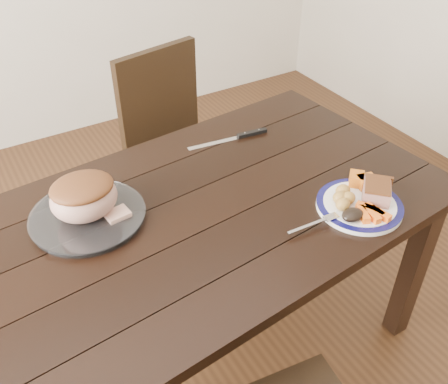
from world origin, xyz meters
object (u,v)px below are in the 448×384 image
chair_far (176,141)px  fork (317,223)px  pork_slice (376,192)px  carving_knife (243,136)px  dinner_plate (359,206)px  dining_table (200,232)px  serving_platter (88,217)px  roast_joint (84,198)px

chair_far → fork: size_ratio=5.22×
pork_slice → carving_knife: 0.57m
chair_far → dinner_plate: (0.16, -0.99, 0.23)m
chair_far → dining_table: bearing=57.6°
serving_platter → fork: fork is taller
dinner_plate → serving_platter: 0.84m
dining_table → serving_platter: serving_platter is taller
chair_far → fork: bearing=77.1°
fork → roast_joint: size_ratio=0.90×
dinner_plate → carving_knife: dinner_plate is taller
chair_far → fork: (-0.02, -0.99, 0.25)m
dinner_plate → pork_slice: size_ratio=2.56×
pork_slice → roast_joint: roast_joint is taller
dining_table → chair_far: size_ratio=1.80×
fork → roast_joint: roast_joint is taller
serving_platter → roast_joint: (0.00, 0.00, 0.07)m
dining_table → carving_knife: 0.47m
serving_platter → roast_joint: roast_joint is taller
chair_far → serving_platter: chair_far is taller
chair_far → pork_slice: chair_far is taller
dining_table → dinner_plate: (0.43, -0.25, 0.10)m
fork → roast_joint: 0.69m
dining_table → pork_slice: 0.57m
fork → dinner_plate: bearing=4.4°
serving_platter → dining_table: bearing=-23.1°
roast_joint → dining_table: bearing=-23.1°
dining_table → fork: fork is taller
chair_far → fork: 1.02m
serving_platter → pork_slice: size_ratio=3.25×
pork_slice → dinner_plate: bearing=175.2°
dining_table → dinner_plate: bearing=-30.1°
dinner_plate → roast_joint: size_ratio=1.34×
chair_far → carving_knife: 0.50m
carving_knife → pork_slice: bearing=-68.6°
dining_table → pork_slice: (0.49, -0.26, 0.14)m
pork_slice → chair_far: bearing=102.3°
chair_far → roast_joint: chair_far is taller
roast_joint → carving_knife: 0.68m
dinner_plate → pork_slice: pork_slice is taller
pork_slice → roast_joint: size_ratio=0.52×
dining_table → serving_platter: size_ratio=4.95×
chair_far → roast_joint: size_ratio=4.69×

